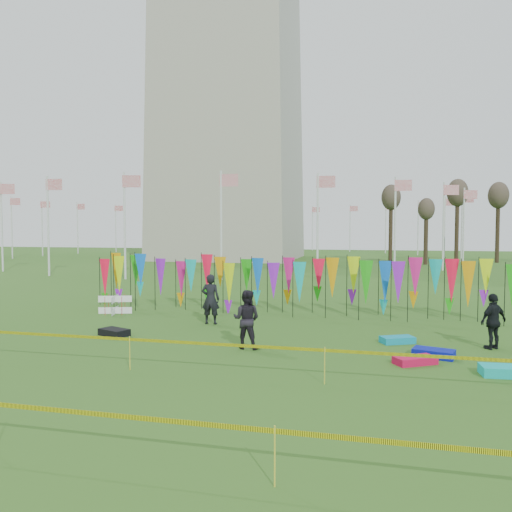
% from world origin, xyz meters
% --- Properties ---
extents(ground, '(160.00, 160.00, 0.00)m').
position_xyz_m(ground, '(0.00, 0.00, 0.00)').
color(ground, '#2A5618').
rests_on(ground, ground).
extents(flagpole_ring, '(57.40, 56.16, 8.00)m').
position_xyz_m(flagpole_ring, '(-14.00, 48.00, 4.00)').
color(flagpole_ring, silver).
rests_on(flagpole_ring, ground).
extents(banner_row, '(18.64, 0.64, 2.44)m').
position_xyz_m(banner_row, '(0.28, 7.43, 1.56)').
color(banner_row, black).
rests_on(banner_row, ground).
extents(caution_tape_near, '(26.00, 0.02, 0.90)m').
position_xyz_m(caution_tape_near, '(-0.22, -2.18, 0.78)').
color(caution_tape_near, '#F5F705').
rests_on(caution_tape_near, ground).
extents(caution_tape_far, '(26.00, 0.02, 0.90)m').
position_xyz_m(caution_tape_far, '(-0.22, -7.15, 0.78)').
color(caution_tape_far, '#F5F705').
rests_on(caution_tape_far, ground).
extents(box_kite, '(0.74, 0.74, 0.82)m').
position_xyz_m(box_kite, '(-6.83, 5.71, 0.41)').
color(box_kite, red).
rests_on(box_kite, ground).
extents(person_left, '(0.75, 0.58, 1.97)m').
position_xyz_m(person_left, '(-1.99, 4.46, 0.98)').
color(person_left, black).
rests_on(person_left, ground).
extents(person_mid, '(0.92, 0.61, 1.83)m').
position_xyz_m(person_mid, '(0.40, 0.89, 0.92)').
color(person_mid, black).
rests_on(person_mid, ground).
extents(person_right, '(1.16, 1.08, 1.73)m').
position_xyz_m(person_right, '(7.86, 2.59, 0.87)').
color(person_right, black).
rests_on(person_right, ground).
extents(kite_bag_turquoise, '(1.19, 0.94, 0.21)m').
position_xyz_m(kite_bag_turquoise, '(5.01, 2.75, 0.11)').
color(kite_bag_turquoise, '#0C92B4').
rests_on(kite_bag_turquoise, ground).
extents(kite_bag_blue, '(1.26, 0.90, 0.24)m').
position_xyz_m(kite_bag_blue, '(5.96, 1.10, 0.12)').
color(kite_bag_blue, '#0A16A4').
rests_on(kite_bag_blue, ground).
extents(kite_bag_red, '(1.25, 1.04, 0.21)m').
position_xyz_m(kite_bag_red, '(5.38, 0.20, 0.11)').
color(kite_bag_red, '#D50E40').
rests_on(kite_bag_red, ground).
extents(kite_bag_black, '(1.19, 0.95, 0.24)m').
position_xyz_m(kite_bag_black, '(-4.57, 1.61, 0.12)').
color(kite_bag_black, black).
rests_on(kite_bag_black, ground).
extents(kite_bag_teal, '(1.36, 0.73, 0.25)m').
position_xyz_m(kite_bag_teal, '(7.58, -0.43, 0.13)').
color(kite_bag_teal, '#0DB7B6').
rests_on(kite_bag_teal, ground).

